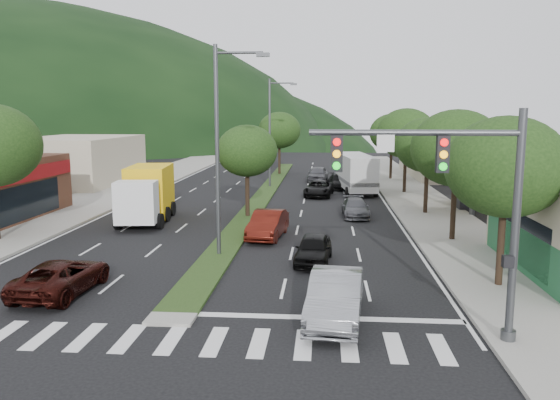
# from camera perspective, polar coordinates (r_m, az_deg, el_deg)

# --- Properties ---
(ground) EXTENTS (160.00, 160.00, 0.00)m
(ground) POSITION_cam_1_polar(r_m,az_deg,el_deg) (19.42, -10.96, -11.78)
(ground) COLOR black
(ground) RESTS_ON ground
(sidewalk_right) EXTENTS (5.00, 90.00, 0.15)m
(sidewalk_right) POSITION_cam_1_polar(r_m,az_deg,el_deg) (43.64, 14.41, -0.20)
(sidewalk_right) COLOR gray
(sidewalk_right) RESTS_ON ground
(sidewalk_left) EXTENTS (6.00, 90.00, 0.15)m
(sidewalk_left) POSITION_cam_1_polar(r_m,az_deg,el_deg) (46.63, -18.19, 0.21)
(sidewalk_left) COLOR gray
(sidewalk_left) RESTS_ON ground
(median) EXTENTS (1.60, 56.00, 0.12)m
(median) POSITION_cam_1_polar(r_m,az_deg,el_deg) (46.24, -1.68, 0.57)
(median) COLOR #1F3513
(median) RESTS_ON ground
(crosswalk) EXTENTS (19.00, 2.20, 0.01)m
(crosswalk) POSITION_cam_1_polar(r_m,az_deg,el_deg) (17.64, -12.75, -14.01)
(crosswalk) COLOR silver
(crosswalk) RESTS_ON ground
(traffic_signal) EXTENTS (6.12, 0.40, 7.00)m
(traffic_signal) POSITION_cam_1_polar(r_m,az_deg,el_deg) (16.56, 18.52, 0.93)
(traffic_signal) COLOR #47494C
(traffic_signal) RESTS_ON ground
(gas_canopy) EXTENTS (12.20, 8.20, 5.25)m
(gas_canopy) POSITION_cam_1_polar(r_m,az_deg,el_deg) (41.92, 24.18, 5.22)
(gas_canopy) COLOR silver
(gas_canopy) RESTS_ON ground
(bldg_left_far) EXTENTS (9.00, 14.00, 4.60)m
(bldg_left_far) POSITION_cam_1_polar(r_m,az_deg,el_deg) (56.98, -20.39, 3.87)
(bldg_left_far) COLOR #AFA38B
(bldg_left_far) RESTS_ON ground
(bldg_right_far) EXTENTS (10.00, 16.00, 5.20)m
(bldg_right_far) POSITION_cam_1_polar(r_m,az_deg,el_deg) (63.29, 17.88, 4.73)
(bldg_right_far) COLOR #AFA38B
(bldg_right_far) RESTS_ON ground
(tree_r_a) EXTENTS (4.60, 4.60, 6.63)m
(tree_r_a) POSITION_cam_1_polar(r_m,az_deg,el_deg) (22.66, 22.53, 3.21)
(tree_r_a) COLOR black
(tree_r_a) RESTS_ON sidewalk_right
(tree_r_b) EXTENTS (4.80, 4.80, 6.94)m
(tree_r_b) POSITION_cam_1_polar(r_m,az_deg,el_deg) (30.33, 17.96, 5.16)
(tree_r_b) COLOR black
(tree_r_b) RESTS_ON sidewalk_right
(tree_r_c) EXTENTS (4.40, 4.40, 6.48)m
(tree_r_c) POSITION_cam_1_polar(r_m,az_deg,el_deg) (38.16, 15.20, 5.55)
(tree_r_c) COLOR black
(tree_r_c) RESTS_ON sidewalk_right
(tree_r_d) EXTENTS (5.00, 5.00, 7.17)m
(tree_r_d) POSITION_cam_1_polar(r_m,az_deg,el_deg) (48.00, 13.05, 6.79)
(tree_r_d) COLOR black
(tree_r_d) RESTS_ON sidewalk_right
(tree_r_e) EXTENTS (4.60, 4.60, 6.71)m
(tree_r_e) POSITION_cam_1_polar(r_m,az_deg,el_deg) (57.92, 11.61, 6.89)
(tree_r_e) COLOR black
(tree_r_e) RESTS_ON sidewalk_right
(tree_med_near) EXTENTS (4.00, 4.00, 6.02)m
(tree_med_near) POSITION_cam_1_polar(r_m,az_deg,el_deg) (35.90, -3.47, 5.14)
(tree_med_near) COLOR black
(tree_med_near) RESTS_ON median
(tree_med_far) EXTENTS (4.80, 4.80, 6.94)m
(tree_med_far) POSITION_cam_1_polar(r_m,az_deg,el_deg) (61.70, -0.06, 7.30)
(tree_med_far) COLOR black
(tree_med_far) RESTS_ON median
(streetlight_near) EXTENTS (2.60, 0.25, 10.00)m
(streetlight_near) POSITION_cam_1_polar(r_m,az_deg,el_deg) (25.95, -6.15, 6.18)
(streetlight_near) COLOR #47494C
(streetlight_near) RESTS_ON ground
(streetlight_mid) EXTENTS (2.60, 0.25, 10.00)m
(streetlight_mid) POSITION_cam_1_polar(r_m,az_deg,el_deg) (50.71, -0.86, 7.58)
(streetlight_mid) COLOR #47494C
(streetlight_mid) RESTS_ON ground
(sedan_silver) EXTENTS (2.14, 5.01, 1.60)m
(sedan_silver) POSITION_cam_1_polar(r_m,az_deg,el_deg) (18.56, 5.81, -10.02)
(sedan_silver) COLOR #93969A
(sedan_silver) RESTS_ON ground
(suv_maroon) EXTENTS (2.47, 4.89, 1.32)m
(suv_maroon) POSITION_cam_1_polar(r_m,az_deg,el_deg) (22.73, -21.83, -7.42)
(suv_maroon) COLOR black
(suv_maroon) RESTS_ON ground
(car_queue_a) EXTENTS (1.86, 3.97, 1.31)m
(car_queue_a) POSITION_cam_1_polar(r_m,az_deg,el_deg) (25.36, 3.52, -5.12)
(car_queue_a) COLOR black
(car_queue_a) RESTS_ON ground
(car_queue_b) EXTENTS (1.81, 4.19, 1.20)m
(car_queue_b) POSITION_cam_1_polar(r_m,az_deg,el_deg) (36.88, 7.88, -0.82)
(car_queue_b) COLOR #4C4D51
(car_queue_b) RESTS_ON ground
(car_queue_c) EXTENTS (2.10, 4.72, 1.51)m
(car_queue_c) POSITION_cam_1_polar(r_m,az_deg,el_deg) (30.37, -1.28, -2.56)
(car_queue_c) COLOR #54150E
(car_queue_c) RESTS_ON ground
(car_queue_d) EXTENTS (2.63, 4.87, 1.30)m
(car_queue_d) POSITION_cam_1_polar(r_m,az_deg,el_deg) (45.70, 4.08, 1.20)
(car_queue_d) COLOR black
(car_queue_d) RESTS_ON ground
(car_queue_e) EXTENTS (2.25, 4.69, 1.54)m
(car_queue_e) POSITION_cam_1_polar(r_m,az_deg,el_deg) (55.61, 3.96, 2.72)
(car_queue_e) COLOR #494A4E
(car_queue_e) RESTS_ON ground
(car_queue_f) EXTENTS (2.30, 4.61, 1.29)m
(car_queue_f) POSITION_cam_1_polar(r_m,az_deg,el_deg) (50.68, 6.22, 1.93)
(car_queue_f) COLOR black
(car_queue_f) RESTS_ON ground
(box_truck) EXTENTS (3.37, 7.29, 3.48)m
(box_truck) POSITION_cam_1_polar(r_m,az_deg,el_deg) (36.00, -13.68, 0.45)
(box_truck) COLOR white
(box_truck) RESTS_ON ground
(motorhome) EXTENTS (3.63, 8.78, 3.27)m
(motorhome) POSITION_cam_1_polar(r_m,az_deg,el_deg) (48.58, 7.85, 2.90)
(motorhome) COLOR #BEBEBE
(motorhome) RESTS_ON ground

